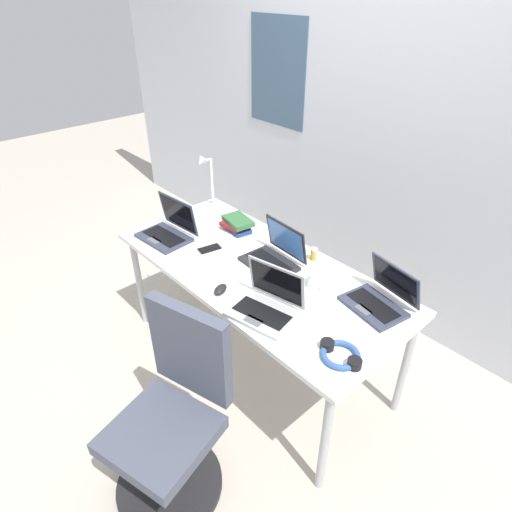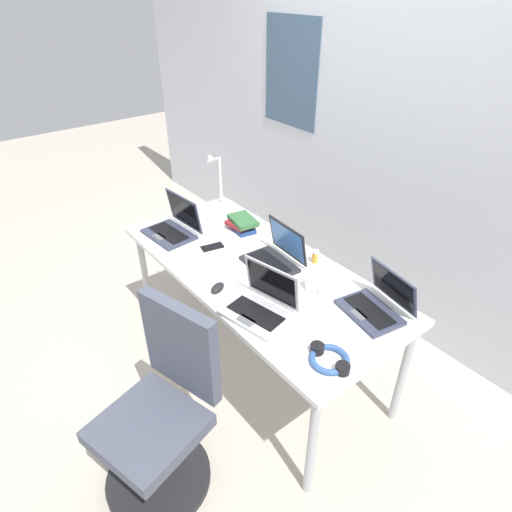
% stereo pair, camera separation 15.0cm
% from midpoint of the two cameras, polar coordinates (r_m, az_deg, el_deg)
% --- Properties ---
extents(ground_plane, '(12.00, 12.00, 0.00)m').
position_cam_midpoint_polar(ground_plane, '(2.97, -1.48, -13.43)').
color(ground_plane, '#B7AD9E').
extents(wall_back, '(6.00, 0.13, 2.60)m').
position_cam_midpoint_polar(wall_back, '(3.01, 14.70, 15.55)').
color(wall_back, silver).
rests_on(wall_back, ground_plane).
extents(desk, '(1.80, 0.80, 0.74)m').
position_cam_midpoint_polar(desk, '(2.52, -1.70, -2.65)').
color(desk, white).
rests_on(desk, ground_plane).
extents(desk_lamp, '(0.12, 0.18, 0.40)m').
position_cam_midpoint_polar(desk_lamp, '(3.10, -7.74, 9.65)').
color(desk_lamp, white).
rests_on(desk_lamp, desk).
extents(laptop_by_keyboard, '(0.35, 0.32, 0.22)m').
position_cam_midpoint_polar(laptop_by_keyboard, '(2.25, 14.18, -5.49)').
color(laptop_by_keyboard, '#33384C').
rests_on(laptop_by_keyboard, desk).
extents(laptop_front_right, '(0.33, 0.28, 0.23)m').
position_cam_midpoint_polar(laptop_front_right, '(2.50, 0.70, -0.02)').
color(laptop_front_right, '#232326').
rests_on(laptop_front_right, desk).
extents(laptop_back_left, '(0.35, 0.29, 0.25)m').
position_cam_midpoint_polar(laptop_back_left, '(2.83, -12.99, 3.33)').
color(laptop_back_left, '#33384C').
rests_on(laptop_back_left, desk).
extents(laptop_near_mouse, '(0.37, 0.32, 0.24)m').
position_cam_midpoint_polar(laptop_near_mouse, '(2.14, -0.63, -6.45)').
color(laptop_near_mouse, '#B7BABC').
rests_on(laptop_near_mouse, desk).
extents(computer_mouse, '(0.09, 0.11, 0.03)m').
position_cam_midpoint_polar(computer_mouse, '(2.31, -6.57, -4.41)').
color(computer_mouse, black).
rests_on(computer_mouse, desk).
extents(cell_phone, '(0.09, 0.15, 0.01)m').
position_cam_midpoint_polar(cell_phone, '(2.67, -7.74, 0.93)').
color(cell_phone, black).
rests_on(cell_phone, desk).
extents(headphones, '(0.21, 0.18, 0.04)m').
position_cam_midpoint_polar(headphones, '(1.96, 8.88, -12.78)').
color(headphones, '#335999').
rests_on(headphones, desk).
extents(pill_bottle, '(0.04, 0.04, 0.08)m').
position_cam_midpoint_polar(pill_bottle, '(2.54, 5.96, 0.23)').
color(pill_bottle, gold).
rests_on(pill_bottle, desk).
extents(book_stack, '(0.23, 0.17, 0.08)m').
position_cam_midpoint_polar(book_stack, '(2.84, -3.98, 4.23)').
color(book_stack, navy).
rests_on(book_stack, desk).
extents(coffee_mug, '(0.11, 0.08, 0.09)m').
position_cam_midpoint_polar(coffee_mug, '(2.32, 5.93, -3.22)').
color(coffee_mug, white).
rests_on(coffee_mug, desk).
extents(office_chair, '(0.55, 0.60, 0.97)m').
position_cam_midpoint_polar(office_chair, '(2.20, -12.94, -20.83)').
color(office_chair, black).
rests_on(office_chair, ground_plane).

